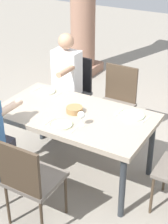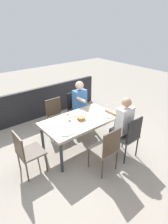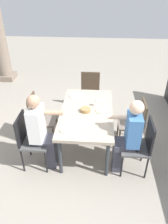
% 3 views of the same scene
% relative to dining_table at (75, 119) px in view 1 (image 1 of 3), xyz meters
% --- Properties ---
extents(ground_plane, '(16.00, 16.00, 0.00)m').
position_rel_dining_table_xyz_m(ground_plane, '(0.00, 0.00, -0.67)').
color(ground_plane, gray).
extents(dining_table, '(1.62, 0.89, 0.74)m').
position_rel_dining_table_xyz_m(dining_table, '(0.00, 0.00, 0.00)').
color(dining_table, tan).
rests_on(dining_table, ground).
extents(chair_west_north, '(0.44, 0.44, 0.96)m').
position_rel_dining_table_xyz_m(chair_west_north, '(-0.56, 0.87, -0.12)').
color(chair_west_north, '#4F4F50').
rests_on(chair_west_north, ground).
extents(chair_mid_north, '(0.44, 0.44, 0.95)m').
position_rel_dining_table_xyz_m(chair_mid_north, '(0.07, 0.87, -0.13)').
color(chair_mid_north, '#6A6158').
rests_on(chair_mid_north, ground).
extents(chair_mid_south, '(0.44, 0.44, 0.92)m').
position_rel_dining_table_xyz_m(chair_mid_south, '(0.07, -0.87, -0.14)').
color(chair_mid_south, '#6A6158').
rests_on(chair_mid_south, ground).
extents(diner_woman_green, '(0.35, 0.49, 1.32)m').
position_rel_dining_table_xyz_m(diner_woman_green, '(-0.56, 0.67, 0.03)').
color(diner_woman_green, '#3F3F4C').
rests_on(diner_woman_green, ground).
extents(plate_0, '(0.21, 0.21, 0.02)m').
position_rel_dining_table_xyz_m(plate_0, '(-0.56, 0.28, 0.08)').
color(plate_0, white).
rests_on(plate_0, dining_table).
extents(fork_0, '(0.03, 0.17, 0.01)m').
position_rel_dining_table_xyz_m(fork_0, '(-0.71, 0.28, 0.07)').
color(fork_0, silver).
rests_on(fork_0, dining_table).
extents(spoon_0, '(0.03, 0.17, 0.01)m').
position_rel_dining_table_xyz_m(spoon_0, '(-0.41, 0.28, 0.07)').
color(spoon_0, silver).
rests_on(spoon_0, dining_table).
extents(plate_1, '(0.22, 0.22, 0.02)m').
position_rel_dining_table_xyz_m(plate_1, '(0.02, -0.27, 0.08)').
color(plate_1, silver).
rests_on(plate_1, dining_table).
extents(wine_glass_1, '(0.07, 0.07, 0.15)m').
position_rel_dining_table_xyz_m(wine_glass_1, '(0.18, -0.17, 0.18)').
color(wine_glass_1, white).
rests_on(wine_glass_1, dining_table).
extents(fork_1, '(0.03, 0.17, 0.01)m').
position_rel_dining_table_xyz_m(fork_1, '(-0.13, -0.27, 0.07)').
color(fork_1, silver).
rests_on(fork_1, dining_table).
extents(spoon_1, '(0.02, 0.17, 0.01)m').
position_rel_dining_table_xyz_m(spoon_1, '(0.17, -0.27, 0.07)').
color(spoon_1, silver).
rests_on(spoon_1, dining_table).
extents(plate_2, '(0.26, 0.26, 0.02)m').
position_rel_dining_table_xyz_m(plate_2, '(0.53, 0.25, 0.08)').
color(plate_2, white).
rests_on(plate_2, dining_table).
extents(fork_2, '(0.02, 0.17, 0.01)m').
position_rel_dining_table_xyz_m(fork_2, '(0.38, 0.25, 0.07)').
color(fork_2, silver).
rests_on(fork_2, dining_table).
extents(spoon_2, '(0.03, 0.17, 0.01)m').
position_rel_dining_table_xyz_m(spoon_2, '(0.68, 0.25, 0.07)').
color(spoon_2, silver).
rests_on(spoon_2, dining_table).
extents(bread_basket, '(0.17, 0.17, 0.06)m').
position_rel_dining_table_xyz_m(bread_basket, '(-0.01, 0.02, 0.10)').
color(bread_basket, '#9E7547').
rests_on(bread_basket, dining_table).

